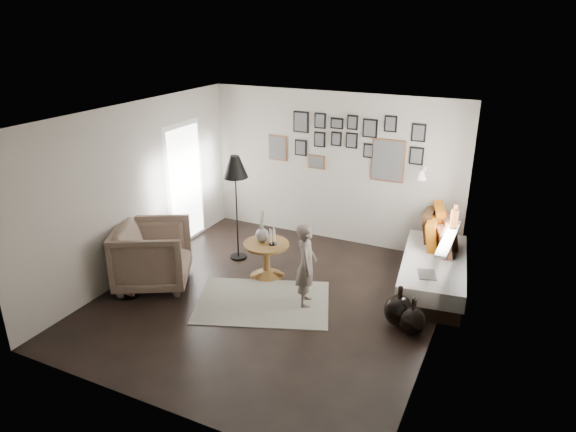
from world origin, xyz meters
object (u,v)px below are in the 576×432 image
at_px(vase, 262,232).
at_px(magazine_basket, 127,283).
at_px(armchair, 153,255).
at_px(demijohn_large, 399,310).
at_px(pedestal_table, 266,261).
at_px(floor_lamp, 235,171).
at_px(child, 306,265).
at_px(demijohn_small, 412,321).
at_px(daybed, 435,265).

height_order(vase, magazine_basket, vase).
bearing_deg(armchair, demijohn_large, -111.21).
xyz_separation_m(pedestal_table, vase, (-0.08, 0.02, 0.44)).
distance_m(floor_lamp, child, 2.02).
xyz_separation_m(vase, floor_lamp, (-0.63, 0.33, 0.80)).
bearing_deg(vase, armchair, -143.20).
relative_size(demijohn_small, child, 0.43).
height_order(daybed, magazine_basket, daybed).
bearing_deg(vase, child, -28.50).
bearing_deg(armchair, daybed, -93.49).
distance_m(pedestal_table, magazine_basket, 2.05).
bearing_deg(child, daybed, -69.17).
distance_m(pedestal_table, demijohn_large, 2.22).
relative_size(armchair, floor_lamp, 0.60).
bearing_deg(daybed, pedestal_table, -168.43).
relative_size(magazine_basket, demijohn_small, 0.74).
height_order(magazine_basket, child, child).
bearing_deg(demijohn_small, armchair, -174.65).
xyz_separation_m(demijohn_large, child, (-1.29, -0.02, 0.38)).
relative_size(magazine_basket, child, 0.32).
bearing_deg(child, magazine_basket, 89.70).
distance_m(daybed, floor_lamp, 3.34).
bearing_deg(daybed, magazine_basket, -157.98).
bearing_deg(demijohn_small, pedestal_table, 165.83).
bearing_deg(daybed, demijohn_small, -97.62).
height_order(vase, demijohn_large, vase).
height_order(floor_lamp, demijohn_small, floor_lamp).
bearing_deg(floor_lamp, demijohn_large, -16.06).
bearing_deg(floor_lamp, armchair, -117.01).
relative_size(demijohn_large, child, 0.47).
height_order(pedestal_table, demijohn_large, demijohn_large).
height_order(demijohn_large, demijohn_small, demijohn_large).
distance_m(demijohn_large, child, 1.35).
distance_m(armchair, demijohn_large, 3.59).
bearing_deg(vase, daybed, 18.11).
xyz_separation_m(armchair, demijohn_large, (3.55, 0.47, -0.26)).
relative_size(demijohn_large, demijohn_small, 1.10).
bearing_deg(magazine_basket, child, 20.28).
relative_size(pedestal_table, demijohn_small, 1.36).
bearing_deg(magazine_basket, demijohn_small, 11.40).
bearing_deg(pedestal_table, vase, 165.96).
bearing_deg(daybed, armchair, -162.24).
distance_m(demijohn_large, demijohn_small, 0.24).
relative_size(daybed, armchair, 2.08).
bearing_deg(armchair, pedestal_table, -84.18).
xyz_separation_m(vase, demijohn_small, (2.45, -0.62, -0.50)).
relative_size(daybed, floor_lamp, 1.25).
height_order(vase, floor_lamp, floor_lamp).
relative_size(floor_lamp, child, 1.46).
distance_m(vase, daybed, 2.61).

